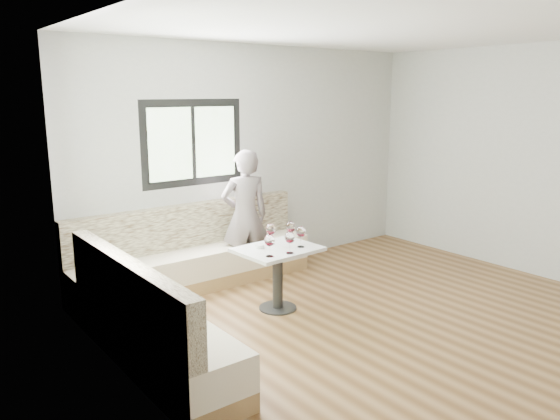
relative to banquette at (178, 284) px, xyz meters
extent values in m
cube|color=brown|center=(1.59, -1.63, -0.33)|extent=(5.00, 5.00, 0.01)
cube|color=white|center=(1.59, -1.63, 2.47)|extent=(5.00, 5.00, 0.01)
cube|color=#B7B7B2|center=(1.59, 0.87, 1.07)|extent=(5.00, 0.01, 2.80)
cube|color=#B7B7B2|center=(-0.91, -1.63, 1.07)|extent=(0.01, 5.00, 2.80)
cube|color=#B7B7B2|center=(4.09, -1.63, 1.07)|extent=(0.01, 5.00, 2.80)
cube|color=black|center=(0.69, 0.86, 1.32)|extent=(1.30, 0.02, 1.00)
cube|color=black|center=(-0.90, -0.73, 1.32)|extent=(0.02, 1.30, 1.00)
cube|color=olive|center=(0.54, 0.59, -0.25)|extent=(2.90, 0.55, 0.16)
cube|color=beige|center=(0.54, 0.59, -0.03)|extent=(2.90, 0.55, 0.29)
cube|color=beige|center=(0.54, 0.80, 0.37)|extent=(2.90, 0.14, 0.50)
cube|color=olive|center=(-0.64, -0.81, -0.25)|extent=(0.55, 2.25, 0.16)
cube|color=beige|center=(-0.64, -0.81, -0.03)|extent=(0.55, 2.25, 0.29)
cube|color=beige|center=(-0.84, -0.81, 0.37)|extent=(0.14, 2.25, 0.50)
cube|color=#C85931|center=(-0.58, -1.06, 0.17)|extent=(0.41, 0.41, 0.10)
cylinder|color=black|center=(0.89, -0.49, -0.32)|extent=(0.39, 0.39, 0.02)
cylinder|color=black|center=(0.89, -0.49, -0.02)|extent=(0.11, 0.11, 0.63)
cube|color=silver|center=(0.89, -0.49, 0.31)|extent=(0.84, 0.67, 0.04)
imported|color=slate|center=(1.13, 0.47, 0.46)|extent=(0.66, 0.52, 1.58)
cylinder|color=white|center=(0.74, -0.38, 0.35)|extent=(0.10, 0.10, 0.04)
sphere|color=black|center=(0.75, -0.37, 0.36)|extent=(0.02, 0.02, 0.02)
sphere|color=black|center=(0.73, -0.37, 0.36)|extent=(0.02, 0.02, 0.02)
sphere|color=black|center=(0.74, -0.40, 0.36)|extent=(0.02, 0.02, 0.02)
cylinder|color=white|center=(0.64, -0.69, 0.34)|extent=(0.07, 0.07, 0.01)
cylinder|color=white|center=(0.64, -0.69, 0.39)|extent=(0.01, 0.01, 0.10)
ellipsoid|color=white|center=(0.64, -0.69, 0.50)|extent=(0.10, 0.10, 0.12)
cylinder|color=#46020C|center=(0.64, -0.69, 0.47)|extent=(0.07, 0.07, 0.03)
cylinder|color=white|center=(0.86, -0.72, 0.34)|extent=(0.07, 0.07, 0.01)
cylinder|color=white|center=(0.86, -0.72, 0.39)|extent=(0.01, 0.01, 0.10)
ellipsoid|color=white|center=(0.86, -0.72, 0.50)|extent=(0.10, 0.10, 0.12)
cylinder|color=#46020C|center=(0.86, -0.72, 0.47)|extent=(0.07, 0.07, 0.03)
cylinder|color=white|center=(1.10, -0.61, 0.34)|extent=(0.07, 0.07, 0.01)
cylinder|color=white|center=(1.10, -0.61, 0.39)|extent=(0.01, 0.01, 0.10)
ellipsoid|color=white|center=(1.10, -0.61, 0.50)|extent=(0.10, 0.10, 0.12)
cylinder|color=#46020C|center=(1.10, -0.61, 0.47)|extent=(0.07, 0.07, 0.03)
cylinder|color=white|center=(0.91, -0.34, 0.34)|extent=(0.07, 0.07, 0.01)
cylinder|color=white|center=(0.91, -0.34, 0.39)|extent=(0.01, 0.01, 0.10)
ellipsoid|color=white|center=(0.91, -0.34, 0.50)|extent=(0.10, 0.10, 0.12)
cylinder|color=#46020C|center=(0.91, -0.34, 0.47)|extent=(0.07, 0.07, 0.03)
cylinder|color=white|center=(1.14, -0.39, 0.34)|extent=(0.07, 0.07, 0.01)
cylinder|color=white|center=(1.14, -0.39, 0.39)|extent=(0.01, 0.01, 0.10)
ellipsoid|color=white|center=(1.14, -0.39, 0.50)|extent=(0.10, 0.10, 0.12)
cylinder|color=#46020C|center=(1.14, -0.39, 0.47)|extent=(0.07, 0.07, 0.03)
camera|label=1|loc=(-2.37, -4.78, 1.90)|focal=35.00mm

